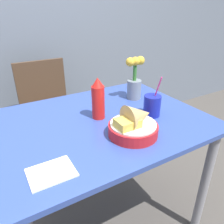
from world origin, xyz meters
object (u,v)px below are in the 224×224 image
object	(u,v)px
chair_far_window	(47,106)
flower_vase	(134,80)
food_basket	(135,124)
drink_cup	(152,106)
ketchup_bottle	(98,99)

from	to	relation	value
chair_far_window	flower_vase	world-z (taller)	flower_vase
food_basket	drink_cup	size ratio (longest dim) A/B	1.00
food_basket	flower_vase	size ratio (longest dim) A/B	0.86
food_basket	flower_vase	distance (m)	0.44
chair_far_window	food_basket	distance (m)	1.07
food_basket	flower_vase	xyz separation A→B (m)	(0.25, 0.35, 0.06)
drink_cup	ketchup_bottle	bearing A→B (deg)	155.01
food_basket	drink_cup	distance (m)	0.22
chair_far_window	flower_vase	size ratio (longest dim) A/B	3.41
chair_far_window	food_basket	xyz separation A→B (m)	(0.14, -1.03, 0.28)
ketchup_bottle	flower_vase	xyz separation A→B (m)	(0.31, 0.12, 0.01)
flower_vase	drink_cup	bearing A→B (deg)	-103.19
ketchup_bottle	drink_cup	xyz separation A→B (m)	(0.26, -0.12, -0.05)
food_basket	ketchup_bottle	distance (m)	0.24
ketchup_bottle	flower_vase	size ratio (longest dim) A/B	0.83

